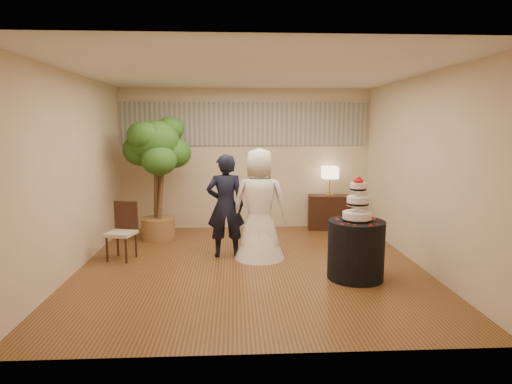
{
  "coord_description": "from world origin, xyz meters",
  "views": [
    {
      "loc": [
        -0.23,
        -6.11,
        2.04
      ],
      "look_at": [
        0.1,
        0.4,
        1.05
      ],
      "focal_mm": 30.0,
      "sensor_mm": 36.0,
      "label": 1
    }
  ],
  "objects": [
    {
      "name": "floor",
      "position": [
        0.0,
        0.0,
        0.0
      ],
      "size": [
        5.0,
        5.0,
        0.0
      ],
      "primitive_type": "cube",
      "color": "brown",
      "rests_on": "ground"
    },
    {
      "name": "side_chair",
      "position": [
        -1.99,
        0.41,
        0.45
      ],
      "size": [
        0.51,
        0.52,
        0.89
      ],
      "primitive_type": null,
      "rotation": [
        0.0,
        0.0,
        -0.26
      ],
      "color": "black",
      "rests_on": "floor"
    },
    {
      "name": "wall_front",
      "position": [
        0.0,
        -2.5,
        1.4
      ],
      "size": [
        5.0,
        0.06,
        2.8
      ],
      "primitive_type": "cube",
      "color": "beige",
      "rests_on": "ground"
    },
    {
      "name": "wedding_cake",
      "position": [
        1.4,
        -0.59,
        1.1
      ],
      "size": [
        0.39,
        0.39,
        0.6
      ],
      "primitive_type": null,
      "color": "white",
      "rests_on": "cake_table"
    },
    {
      "name": "ficus_tree",
      "position": [
        -1.64,
        1.66,
        1.14
      ],
      "size": [
        1.09,
        1.09,
        2.28
      ],
      "primitive_type": null,
      "rotation": [
        0.0,
        0.0,
        -0.0
      ],
      "color": "#2C5F1D",
      "rests_on": "floor"
    },
    {
      "name": "console",
      "position": [
        1.67,
        2.24,
        0.35
      ],
      "size": [
        0.87,
        0.46,
        0.69
      ],
      "primitive_type": "cube",
      "rotation": [
        0.0,
        0.0,
        -0.11
      ],
      "color": "black",
      "rests_on": "floor"
    },
    {
      "name": "bride",
      "position": [
        0.16,
        0.4,
        0.86
      ],
      "size": [
        0.93,
        0.87,
        1.73
      ],
      "primitive_type": "imported",
      "rotation": [
        0.0,
        0.0,
        3.03
      ],
      "color": "white",
      "rests_on": "floor"
    },
    {
      "name": "wall_back",
      "position": [
        0.0,
        2.5,
        1.4
      ],
      "size": [
        5.0,
        0.06,
        2.8
      ],
      "primitive_type": "cube",
      "color": "beige",
      "rests_on": "ground"
    },
    {
      "name": "table_lamp",
      "position": [
        1.67,
        2.24,
        0.98
      ],
      "size": [
        0.29,
        0.29,
        0.58
      ],
      "primitive_type": null,
      "color": "beige",
      "rests_on": "console"
    },
    {
      "name": "mural_border",
      "position": [
        0.0,
        2.48,
        2.1
      ],
      "size": [
        4.9,
        0.02,
        0.85
      ],
      "primitive_type": "cube",
      "color": "gray",
      "rests_on": "wall_back"
    },
    {
      "name": "wall_right",
      "position": [
        2.5,
        0.0,
        1.4
      ],
      "size": [
        0.06,
        5.0,
        2.8
      ],
      "primitive_type": "cube",
      "color": "beige",
      "rests_on": "ground"
    },
    {
      "name": "wall_left",
      "position": [
        -2.5,
        0.0,
        1.4
      ],
      "size": [
        0.06,
        5.0,
        2.8
      ],
      "primitive_type": "cube",
      "color": "beige",
      "rests_on": "ground"
    },
    {
      "name": "cake_table",
      "position": [
        1.4,
        -0.59,
        0.4
      ],
      "size": [
        0.91,
        0.91,
        0.8
      ],
      "primitive_type": "cylinder",
      "rotation": [
        0.0,
        0.0,
        0.23
      ],
      "color": "black",
      "rests_on": "floor"
    },
    {
      "name": "ceiling",
      "position": [
        0.0,
        0.0,
        2.8
      ],
      "size": [
        5.0,
        5.0,
        0.0
      ],
      "primitive_type": "cube",
      "color": "white",
      "rests_on": "wall_back"
    },
    {
      "name": "groom",
      "position": [
        -0.37,
        0.51,
        0.82
      ],
      "size": [
        0.61,
        0.42,
        1.63
      ],
      "primitive_type": "imported",
      "rotation": [
        0.0,
        0.0,
        3.19
      ],
      "color": "black",
      "rests_on": "floor"
    }
  ]
}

